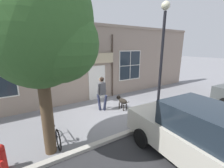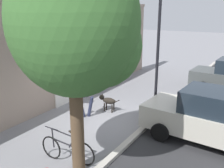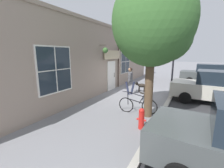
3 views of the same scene
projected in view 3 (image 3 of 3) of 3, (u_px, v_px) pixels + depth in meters
The scene contains 10 objects.
ground_plane at pixel (137, 95), 9.63m from camera, with size 90.00×90.00×0.00m, color gray.
storefront_facade at pixel (105, 59), 10.25m from camera, with size 0.95×18.00×4.53m.
pedestrian_walking at pixel (130, 78), 9.62m from camera, with size 0.60×0.55×1.77m.
dog_on_leash at pixel (141, 85), 10.37m from camera, with size 1.00×0.33×0.71m.
street_tree_by_curb at pixel (155, 25), 5.73m from camera, with size 3.17×2.85×5.60m.
leaning_bicycle at pixel (137, 105), 6.71m from camera, with size 1.72×0.29×1.01m.
parked_car_mid_block at pixel (217, 87), 7.92m from camera, with size 4.40×2.13×1.75m.
parked_car_far_end at pixel (209, 74), 12.95m from camera, with size 4.40×2.13×1.75m.
street_lamp at pixel (175, 45), 9.38m from camera, with size 0.32×0.32×4.85m.
fire_hydrant at pixel (141, 118), 5.28m from camera, with size 0.34×0.20×0.77m.
Camera 3 is at (2.98, -8.94, 2.64)m, focal length 24.00 mm.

